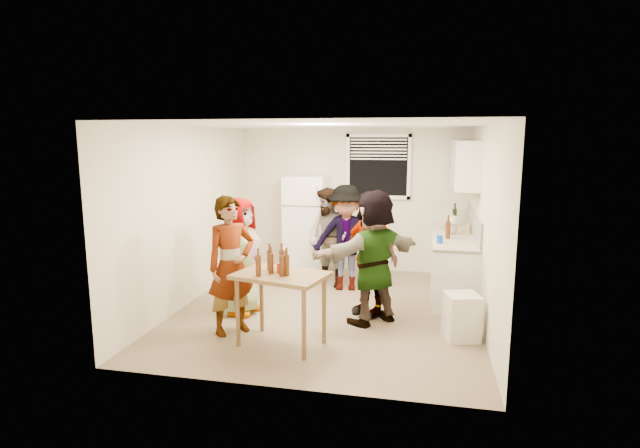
% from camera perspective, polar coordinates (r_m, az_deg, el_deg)
% --- Properties ---
extents(room, '(4.00, 4.50, 2.50)m').
position_cam_1_polar(room, '(6.99, 0.93, -9.73)').
color(room, beige).
rests_on(room, ground).
extents(window, '(1.12, 0.10, 1.06)m').
position_cam_1_polar(window, '(8.73, 6.67, 6.54)').
color(window, white).
rests_on(window, room).
extents(refrigerator, '(0.70, 0.70, 1.70)m').
position_cam_1_polar(refrigerator, '(8.71, -1.54, -0.03)').
color(refrigerator, white).
rests_on(refrigerator, ground).
extents(counter_lower, '(0.60, 2.20, 0.86)m').
position_cam_1_polar(counter_lower, '(7.87, 14.87, -4.56)').
color(counter_lower, white).
rests_on(counter_lower, ground).
extents(countertop, '(0.64, 2.22, 0.04)m').
position_cam_1_polar(countertop, '(7.77, 15.01, -1.34)').
color(countertop, beige).
rests_on(countertop, counter_lower).
extents(backsplash, '(0.03, 2.20, 0.36)m').
position_cam_1_polar(backsplash, '(7.76, 17.18, 0.04)').
color(backsplash, beige).
rests_on(backsplash, countertop).
extents(upper_cabinets, '(0.34, 1.60, 0.70)m').
position_cam_1_polar(upper_cabinets, '(7.85, 16.24, 6.59)').
color(upper_cabinets, white).
rests_on(upper_cabinets, room).
extents(kettle, '(0.26, 0.22, 0.21)m').
position_cam_1_polar(kettle, '(7.80, 14.64, -1.13)').
color(kettle, silver).
rests_on(kettle, countertop).
extents(paper_towel, '(0.12, 0.12, 0.27)m').
position_cam_1_polar(paper_towel, '(7.84, 14.85, -1.09)').
color(paper_towel, white).
rests_on(paper_towel, countertop).
extents(wine_bottle, '(0.07, 0.07, 0.28)m').
position_cam_1_polar(wine_bottle, '(8.57, 15.08, -0.19)').
color(wine_bottle, black).
rests_on(wine_bottle, countertop).
extents(beer_bottle_counter, '(0.07, 0.07, 0.26)m').
position_cam_1_polar(beer_bottle_counter, '(7.44, 14.38, -1.64)').
color(beer_bottle_counter, '#47230C').
rests_on(beer_bottle_counter, countertop).
extents(blue_cup, '(0.08, 0.08, 0.11)m').
position_cam_1_polar(blue_cup, '(7.10, 13.50, -2.15)').
color(blue_cup, blue).
rests_on(blue_cup, countertop).
extents(picture_frame, '(0.02, 0.19, 0.16)m').
position_cam_1_polar(picture_frame, '(8.01, 16.53, -0.37)').
color(picture_frame, '#E6DC4A').
rests_on(picture_frame, countertop).
extents(trash_bin, '(0.45, 0.45, 0.54)m').
position_cam_1_polar(trash_bin, '(6.18, 15.86, -10.33)').
color(trash_bin, silver).
rests_on(trash_bin, ground).
extents(serving_table, '(1.12, 0.88, 0.84)m').
position_cam_1_polar(serving_table, '(5.90, -4.40, -13.54)').
color(serving_table, brown).
rests_on(serving_table, ground).
extents(beer_bottle_table, '(0.05, 0.05, 0.20)m').
position_cam_1_polar(beer_bottle_table, '(5.59, -3.91, -5.76)').
color(beer_bottle_table, '#47230C').
rests_on(beer_bottle_table, serving_table).
extents(red_cup, '(0.08, 0.08, 0.11)m').
position_cam_1_polar(red_cup, '(5.66, -4.55, -5.55)').
color(red_cup, red).
rests_on(red_cup, serving_table).
extents(guest_grey, '(1.69, 1.06, 0.50)m').
position_cam_1_polar(guest_grey, '(6.95, -8.91, -9.95)').
color(guest_grey, gray).
rests_on(guest_grey, ground).
extents(guest_stripe, '(1.65, 1.57, 0.40)m').
position_cam_1_polar(guest_stripe, '(6.32, -9.88, -12.05)').
color(guest_stripe, '#141933').
rests_on(guest_stripe, ground).
extents(guest_back_left, '(1.52, 1.72, 0.59)m').
position_cam_1_polar(guest_back_left, '(8.08, 0.98, -7.00)').
color(guest_back_left, brown).
rests_on(guest_back_left, ground).
extents(guest_back_right, '(1.18, 1.72, 0.61)m').
position_cam_1_polar(guest_back_right, '(7.90, 2.96, -7.41)').
color(guest_back_right, '#3D3D42').
rests_on(guest_back_right, ground).
extents(guest_black, '(1.79, 1.86, 0.40)m').
position_cam_1_polar(guest_black, '(6.84, 5.56, -10.22)').
color(guest_black, black).
rests_on(guest_black, ground).
extents(guest_orange, '(2.34, 2.34, 0.51)m').
position_cam_1_polar(guest_orange, '(6.58, 6.04, -11.04)').
color(guest_orange, '#C56246').
rests_on(guest_orange, ground).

